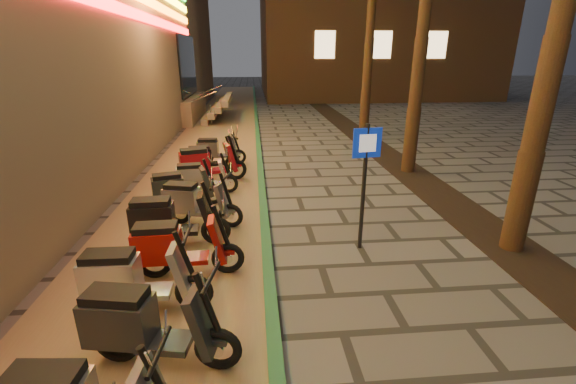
{
  "coord_description": "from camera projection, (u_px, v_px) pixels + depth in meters",
  "views": [
    {
      "loc": [
        -1.07,
        -3.94,
        3.37
      ],
      "look_at": [
        -0.53,
        2.1,
        1.2
      ],
      "focal_mm": 24.0,
      "sensor_mm": 36.0,
      "label": 1
    }
  ],
  "objects": [
    {
      "name": "scooter_4",
      "position": [
        143.0,
        325.0,
        4.28
      ],
      "size": [
        1.77,
        0.77,
        1.24
      ],
      "rotation": [
        0.0,
        0.0,
        -0.19
      ],
      "color": "black",
      "rests_on": "ground"
    },
    {
      "name": "ground",
      "position": [
        344.0,
        334.0,
        4.92
      ],
      "size": [
        120.0,
        120.0,
        0.0
      ],
      "primitive_type": "plane",
      "color": "#474442",
      "rests_on": "ground"
    },
    {
      "name": "scooter_8",
      "position": [
        194.0,
        202.0,
        7.92
      ],
      "size": [
        1.65,
        0.81,
        1.17
      ],
      "rotation": [
        0.0,
        0.0,
        -0.25
      ],
      "color": "black",
      "rests_on": "ground"
    },
    {
      "name": "scooter_10",
      "position": [
        199.0,
        177.0,
        9.64
      ],
      "size": [
        1.53,
        0.6,
        1.07
      ],
      "rotation": [
        0.0,
        0.0,
        0.13
      ],
      "color": "black",
      "rests_on": "ground"
    },
    {
      "name": "scooter_12",
      "position": [
        208.0,
        158.0,
        11.45
      ],
      "size": [
        1.54,
        0.76,
        1.09
      ],
      "rotation": [
        0.0,
        0.0,
        0.26
      ],
      "color": "black",
      "rests_on": "ground"
    },
    {
      "name": "scooter_11",
      "position": [
        205.0,
        163.0,
        10.51
      ],
      "size": [
        1.83,
        0.94,
        1.3
      ],
      "rotation": [
        0.0,
        0.0,
        0.28
      ],
      "color": "black",
      "rests_on": "ground"
    },
    {
      "name": "green_curb",
      "position": [
        259.0,
        150.0,
        14.21
      ],
      "size": [
        0.18,
        60.0,
        0.1
      ],
      "primitive_type": "cube",
      "color": "#246239",
      "rests_on": "ground"
    },
    {
      "name": "parking_strip",
      "position": [
        212.0,
        152.0,
        14.08
      ],
      "size": [
        3.4,
        60.0,
        0.01
      ],
      "primitive_type": "cube",
      "color": "#8C7251",
      "rests_on": "ground"
    },
    {
      "name": "scooter_5",
      "position": [
        131.0,
        279.0,
        5.18
      ],
      "size": [
        1.71,
        0.6,
        1.21
      ],
      "rotation": [
        0.0,
        0.0,
        -0.01
      ],
      "color": "black",
      "rests_on": "ground"
    },
    {
      "name": "pedestrian_sign",
      "position": [
        365.0,
        171.0,
        6.62
      ],
      "size": [
        0.5,
        0.11,
        2.3
      ],
      "rotation": [
        0.0,
        0.0,
        0.14
      ],
      "color": "black",
      "rests_on": "ground"
    },
    {
      "name": "scooter_6",
      "position": [
        175.0,
        247.0,
        6.03
      ],
      "size": [
        1.71,
        0.6,
        1.2
      ],
      "rotation": [
        0.0,
        0.0,
        0.04
      ],
      "color": "black",
      "rests_on": "ground"
    },
    {
      "name": "scooter_7",
      "position": [
        168.0,
        220.0,
        6.98
      ],
      "size": [
        1.77,
        0.62,
        1.25
      ],
      "rotation": [
        0.0,
        0.0,
        0.04
      ],
      "color": "black",
      "rests_on": "ground"
    },
    {
      "name": "scooter_9",
      "position": [
        179.0,
        189.0,
        8.75
      ],
      "size": [
        1.6,
        0.84,
        1.14
      ],
      "rotation": [
        0.0,
        0.0,
        0.3
      ],
      "color": "black",
      "rests_on": "ground"
    },
    {
      "name": "planting_strip",
      "position": [
        437.0,
        193.0,
        9.91
      ],
      "size": [
        1.2,
        40.0,
        0.02
      ],
      "primitive_type": "cube",
      "color": "black",
      "rests_on": "ground"
    },
    {
      "name": "scooter_13",
      "position": [
        215.0,
        150.0,
        12.39
      ],
      "size": [
        1.55,
        0.54,
        1.09
      ],
      "rotation": [
        0.0,
        0.0,
        -0.05
      ],
      "color": "black",
      "rests_on": "ground"
    }
  ]
}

